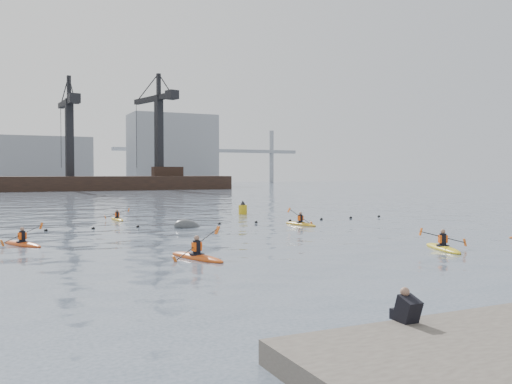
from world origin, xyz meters
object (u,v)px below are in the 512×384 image
kayaker_1 (443,247)px  kayaker_5 (117,219)px  kayaker_3 (301,223)px  mooring_buoy (187,227)px  kayaker_2 (22,243)px  nav_buoy (243,209)px  kayaker_0 (197,256)px

kayaker_1 → kayaker_5: size_ratio=1.20×
kayaker_3 → mooring_buoy: kayaker_3 is taller
kayaker_1 → kayaker_2: 21.63m
kayaker_1 → kayaker_2: (-18.84, 10.62, -0.01)m
kayaker_1 → kayaker_2: size_ratio=1.09×
kayaker_3 → nav_buoy: bearing=79.0°
kayaker_1 → kayaker_3: bearing=109.2°
kayaker_5 → mooring_buoy: (3.31, -8.13, -0.09)m
kayaker_2 → kayaker_3: kayaker_3 is taller
kayaker_0 → kayaker_2: 10.63m
nav_buoy → kayaker_5: bearing=-173.9°
kayaker_1 → nav_buoy: size_ratio=2.52×
mooring_buoy → nav_buoy: nav_buoy is taller
mooring_buoy → kayaker_3: bearing=-13.0°
kayaker_1 → nav_buoy: 25.40m
mooring_buoy → nav_buoy: bearing=48.2°
kayaker_0 → kayaker_5: bearing=70.6°
kayaker_0 → kayaker_1: 12.24m
kayaker_2 → kayaker_5: size_ratio=1.10×
kayaker_3 → mooring_buoy: (-8.06, 1.86, -0.10)m
kayaker_5 → kayaker_2: bearing=-122.7°
kayaker_2 → kayaker_3: 19.18m
nav_buoy → kayaker_3: bearing=-91.7°
kayaker_3 → kayaker_0: bearing=-145.1°
kayaker_5 → mooring_buoy: size_ratio=1.41×
kayaker_5 → kayaker_0: bearing=-95.4°
kayaker_1 → mooring_buoy: size_ratio=1.68×
kayaker_0 → kayaker_1: size_ratio=1.02×
kayaker_1 → kayaker_5: bearing=134.4°
kayaker_2 → kayaker_3: size_ratio=0.97×
kayaker_1 → mooring_buoy: kayaker_1 is taller
kayaker_2 → kayaker_3: bearing=-17.0°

